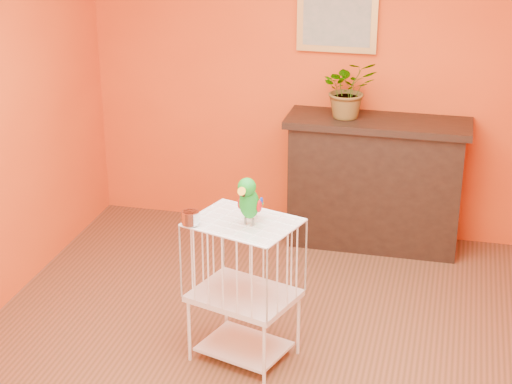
# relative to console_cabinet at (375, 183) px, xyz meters

# --- Properties ---
(ground) EXTENTS (4.50, 4.50, 0.00)m
(ground) POSITION_rel_console_cabinet_xyz_m (-0.38, -2.01, -0.52)
(ground) COLOR brown
(ground) RESTS_ON ground
(room_shell) EXTENTS (4.50, 4.50, 4.50)m
(room_shell) POSITION_rel_console_cabinet_xyz_m (-0.38, -2.01, 1.06)
(room_shell) COLOR #E04D15
(room_shell) RESTS_ON ground
(console_cabinet) EXTENTS (1.41, 0.51, 1.04)m
(console_cabinet) POSITION_rel_console_cabinet_xyz_m (0.00, 0.00, 0.00)
(console_cabinet) COLOR black
(console_cabinet) RESTS_ON ground
(potted_plant) EXTENTS (0.54, 0.57, 0.35)m
(potted_plant) POSITION_rel_console_cabinet_xyz_m (-0.24, -0.02, 0.70)
(potted_plant) COLOR #26722D
(potted_plant) RESTS_ON console_cabinet
(framed_picture) EXTENTS (0.62, 0.04, 0.50)m
(framed_picture) POSITION_rel_console_cabinet_xyz_m (-0.38, 0.21, 1.23)
(framed_picture) COLOR #BC8D43
(framed_picture) RESTS_ON room_shell
(birdcage) EXTENTS (0.71, 0.62, 0.93)m
(birdcage) POSITION_rel_console_cabinet_xyz_m (-0.58, -1.85, -0.04)
(birdcage) COLOR silver
(birdcage) RESTS_ON ground
(feed_cup) EXTENTS (0.11, 0.11, 0.08)m
(feed_cup) POSITION_rel_console_cabinet_xyz_m (-0.87, -1.96, 0.45)
(feed_cup) COLOR silver
(feed_cup) RESTS_ON birdcage
(parrot) EXTENTS (0.15, 0.27, 0.30)m
(parrot) POSITION_rel_console_cabinet_xyz_m (-0.54, -1.87, 0.56)
(parrot) COLOR #59544C
(parrot) RESTS_ON birdcage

